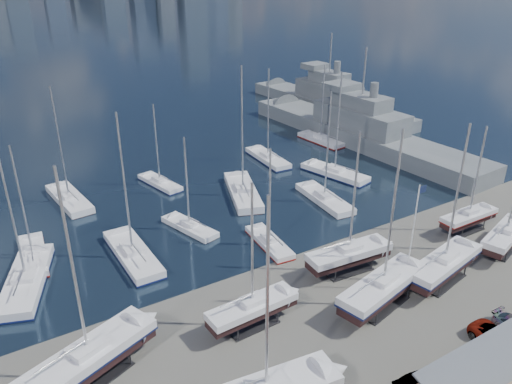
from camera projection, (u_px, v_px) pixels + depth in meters
ground at (357, 302)px, 47.97m from camera, size 1400.00×1400.00×0.00m
sailboat_cradle_0 at (89, 358)px, 38.15m from camera, size 11.60×7.01×17.98m
sailboat_cradle_2 at (252, 308)px, 43.97m from camera, size 8.59×2.73×14.03m
sailboat_cradle_3 at (383, 287)px, 46.59m from camera, size 11.30×5.35×17.49m
sailboat_cradle_4 at (349, 254)px, 52.01m from camera, size 9.60×3.39×15.43m
sailboat_cradle_5 at (444, 264)px, 50.19m from camera, size 10.78×4.81×16.77m
sailboat_cradle_6 at (469, 217)px, 59.92m from camera, size 8.07×2.34×13.22m
sailboat_cradle_7 at (506, 235)px, 55.74m from camera, size 9.34×4.95×14.78m
sailboat_moored_0 at (27, 282)px, 50.35m from camera, size 7.49×12.87×18.57m
sailboat_moored_1 at (33, 256)px, 54.81m from camera, size 3.57×9.47×13.83m
sailboat_moored_2 at (70, 200)px, 67.76m from camera, size 4.14×11.28×16.66m
sailboat_moored_3 at (133, 256)px, 54.93m from camera, size 3.26×11.62×17.37m
sailboat_moored_4 at (190, 228)px, 60.77m from camera, size 4.41×8.54×12.41m
sailboat_moored_5 at (160, 184)px, 72.97m from camera, size 4.05×8.79×12.68m
sailboat_moored_6 at (269, 243)px, 57.45m from camera, size 3.12×8.49×12.41m
sailboat_moored_7 at (243, 194)px, 69.73m from camera, size 7.57×12.94×18.87m
sailboat_moored_8 at (268, 159)px, 82.05m from camera, size 3.60×10.70×15.76m
sailboat_moored_9 at (324, 200)px, 67.87m from camera, size 3.97×10.81×15.96m
sailboat_moored_10 at (335, 174)px, 76.25m from camera, size 5.69×11.47×16.52m
sailboat_moored_11 at (321, 141)px, 90.60m from camera, size 3.56×9.98×14.62m
naval_ship_east at (359, 133)px, 90.13m from camera, size 11.19×51.70×18.62m
naval_ship_west at (327, 103)px, 110.08m from camera, size 10.36×45.13×18.03m
car_c at (501, 341)px, 41.93m from camera, size 2.55×5.37×1.48m
flagpole at (413, 232)px, 47.13m from camera, size 1.01×0.12×11.43m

